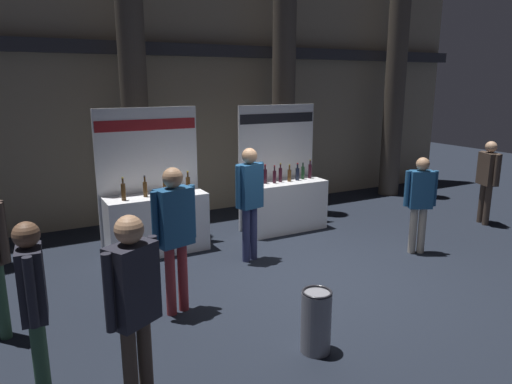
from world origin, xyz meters
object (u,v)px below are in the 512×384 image
(exhibitor_booth_0, at_px, (156,217))
(exhibitor_booth_1, at_px, (284,200))
(visitor_8, at_px, (420,198))
(visitor_4, at_px, (134,298))
(visitor_2, at_px, (488,175))
(visitor_3, at_px, (250,194))
(trash_bin, at_px, (316,321))
(visitor_7, at_px, (175,227))
(visitor_5, at_px, (34,300))

(exhibitor_booth_0, distance_m, exhibitor_booth_1, 2.53)
(visitor_8, bearing_deg, exhibitor_booth_1, 147.94)
(exhibitor_booth_0, distance_m, visitor_8, 4.38)
(visitor_4, bearing_deg, visitor_2, 167.73)
(exhibitor_booth_0, xyz_separation_m, visitor_3, (1.19, -1.10, 0.49))
(trash_bin, distance_m, visitor_2, 6.12)
(visitor_2, relative_size, visitor_7, 0.91)
(visitor_5, height_order, visitor_7, visitor_7)
(visitor_2, distance_m, visitor_8, 2.52)
(exhibitor_booth_0, distance_m, visitor_2, 6.49)
(exhibitor_booth_1, bearing_deg, visitor_3, -139.84)
(trash_bin, bearing_deg, exhibitor_booth_0, 98.96)
(trash_bin, bearing_deg, exhibitor_booth_1, 62.89)
(trash_bin, xyz_separation_m, visitor_3, (0.60, 2.66, 0.75))
(visitor_2, relative_size, visitor_4, 0.94)
(exhibitor_booth_0, xyz_separation_m, visitor_2, (6.28, -1.58, 0.40))
(exhibitor_booth_0, xyz_separation_m, trash_bin, (0.59, -3.75, -0.26))
(visitor_2, bearing_deg, trash_bin, -46.96)
(trash_bin, bearing_deg, visitor_2, 20.94)
(visitor_3, distance_m, visitor_5, 3.88)
(visitor_2, relative_size, visitor_3, 0.92)
(exhibitor_booth_0, relative_size, visitor_5, 1.42)
(visitor_2, bearing_deg, visitor_8, -55.35)
(visitor_2, distance_m, visitor_3, 5.11)
(trash_bin, relative_size, visitor_7, 0.38)
(visitor_4, bearing_deg, visitor_7, -148.05)
(visitor_3, bearing_deg, trash_bin, -116.48)
(visitor_3, distance_m, visitor_8, 2.82)
(exhibitor_booth_1, xyz_separation_m, visitor_2, (3.75, -1.61, 0.41))
(visitor_4, xyz_separation_m, visitor_8, (5.12, 1.68, -0.13))
(visitor_5, bearing_deg, visitor_8, 105.75)
(exhibitor_booth_1, height_order, visitor_5, exhibitor_booth_1)
(visitor_8, bearing_deg, visitor_2, 39.71)
(exhibitor_booth_0, xyz_separation_m, visitor_8, (3.82, -2.13, 0.35))
(exhibitor_booth_1, relative_size, visitor_3, 1.31)
(visitor_8, bearing_deg, visitor_4, -134.67)
(visitor_4, relative_size, visitor_5, 1.06)
(visitor_7, bearing_deg, visitor_5, -162.08)
(exhibitor_booth_1, bearing_deg, visitor_8, -59.21)
(exhibitor_booth_1, xyz_separation_m, visitor_8, (1.29, -2.16, 0.36))
(exhibitor_booth_0, relative_size, exhibitor_booth_1, 1.01)
(exhibitor_booth_0, distance_m, trash_bin, 3.81)
(visitor_5, bearing_deg, visitor_7, 127.38)
(visitor_3, bearing_deg, visitor_4, -146.40)
(exhibitor_booth_1, relative_size, visitor_4, 1.33)
(trash_bin, bearing_deg, visitor_4, -178.35)
(visitor_4, xyz_separation_m, visitor_7, (0.89, 1.59, 0.04))
(visitor_3, distance_m, visitor_4, 3.69)
(visitor_2, distance_m, visitor_7, 6.72)
(exhibitor_booth_1, relative_size, trash_bin, 3.43)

